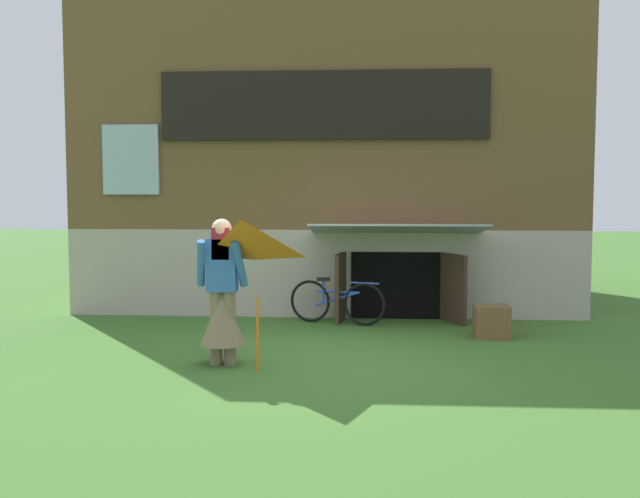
{
  "coord_description": "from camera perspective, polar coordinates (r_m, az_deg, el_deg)",
  "views": [
    {
      "loc": [
        0.72,
        -8.33,
        1.96
      ],
      "look_at": [
        0.07,
        1.11,
        1.24
      ],
      "focal_mm": 40.67,
      "sensor_mm": 36.0,
      "label": 1
    }
  ],
  "objects": [
    {
      "name": "ground_plane",
      "position": [
        8.58,
        -0.99,
        -8.83
      ],
      "size": [
        60.0,
        60.0,
        0.0
      ],
      "primitive_type": "plane",
      "color": "#3D6B28"
    },
    {
      "name": "log_house",
      "position": [
        13.71,
        0.93,
        6.8
      ],
      "size": [
        8.25,
        5.82,
        5.07
      ],
      "color": "#ADA393",
      "rests_on": "ground_plane"
    },
    {
      "name": "person",
      "position": [
        8.37,
        -7.69,
        -4.27
      ],
      "size": [
        0.61,
        0.53,
        1.68
      ],
      "rotation": [
        0.0,
        0.0,
        0.22
      ],
      "color": "#7F6B51",
      "rests_on": "ground_plane"
    },
    {
      "name": "kite",
      "position": [
        7.72,
        -6.23,
        -0.57
      ],
      "size": [
        0.9,
        0.95,
        1.56
      ],
      "color": "orange",
      "rests_on": "ground_plane"
    },
    {
      "name": "bicycle_blue",
      "position": [
        10.92,
        1.33,
        -4.16
      ],
      "size": [
        1.46,
        0.5,
        0.69
      ],
      "rotation": [
        0.0,
        0.0,
        -0.3
      ],
      "color": "black",
      "rests_on": "ground_plane"
    },
    {
      "name": "wooden_crate",
      "position": [
        10.17,
        13.35,
        -5.59
      ],
      "size": [
        0.47,
        0.4,
        0.44
      ],
      "primitive_type": "cube",
      "color": "brown",
      "rests_on": "ground_plane"
    }
  ]
}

